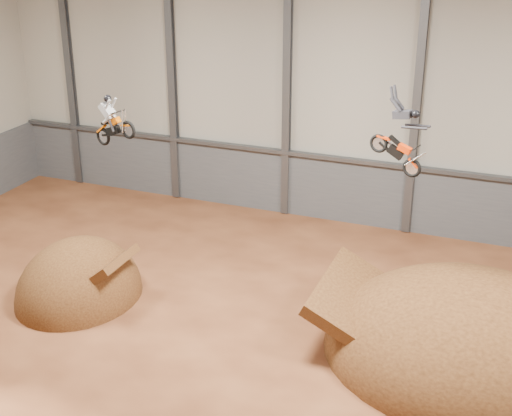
{
  "coord_description": "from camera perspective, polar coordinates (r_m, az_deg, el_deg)",
  "views": [
    {
      "loc": [
        8.49,
        -19.51,
        15.39
      ],
      "look_at": [
        -0.79,
        4.0,
        4.87
      ],
      "focal_mm": 50.0,
      "sensor_mm": 36.0,
      "label": 1
    }
  ],
  "objects": [
    {
      "name": "steel_rail",
      "position": [
        37.22,
        7.24,
        3.86
      ],
      "size": [
        39.8,
        0.35,
        0.2
      ],
      "primitive_type": "cube",
      "color": "#47494F",
      "rests_on": "lower_band_back"
    },
    {
      "name": "lower_band_back",
      "position": [
        37.97,
        7.17,
        1.36
      ],
      "size": [
        39.8,
        0.18,
        3.5
      ],
      "primitive_type": "cube",
      "color": "#4E5055",
      "rests_on": "ground"
    },
    {
      "name": "steel_column_2",
      "position": [
        37.24,
        2.5,
        9.55
      ],
      "size": [
        0.4,
        0.36,
        13.9
      ],
      "primitive_type": "cube",
      "color": "#47494F",
      "rests_on": "ground"
    },
    {
      "name": "back_wall",
      "position": [
        36.51,
        7.61,
        9.11
      ],
      "size": [
        40.0,
        0.1,
        14.0
      ],
      "primitive_type": "cube",
      "color": "#A29D8F",
      "rests_on": "ground"
    },
    {
      "name": "takeoff_ramp",
      "position": [
        32.03,
        -13.88,
        -6.86
      ],
      "size": [
        5.15,
        5.95,
        5.15
      ],
      "primitive_type": "ellipsoid",
      "color": "#391F0E",
      "rests_on": "ground"
    },
    {
      "name": "steel_column_1",
      "position": [
        39.86,
        -6.74,
        10.29
      ],
      "size": [
        0.4,
        0.36,
        13.9
      ],
      "primitive_type": "cube",
      "color": "#47494F",
      "rests_on": "ground"
    },
    {
      "name": "floor",
      "position": [
        26.26,
        -1.64,
        -13.3
      ],
      "size": [
        40.0,
        40.0,
        0.0
      ],
      "primitive_type": "plane",
      "color": "#502715",
      "rests_on": "ground"
    },
    {
      "name": "fmx_rider_a",
      "position": [
        28.23,
        -11.1,
        7.17
      ],
      "size": [
        2.91,
        1.51,
        2.66
      ],
      "primitive_type": null,
      "rotation": [
        0.0,
        -0.35,
        -0.25
      ],
      "color": "#DB5F04"
    },
    {
      "name": "landing_ramp",
      "position": [
        28.32,
        16.6,
        -11.4
      ],
      "size": [
        10.87,
        9.62,
        6.27
      ],
      "primitive_type": "ellipsoid",
      "color": "#391F0E",
      "rests_on": "ground"
    },
    {
      "name": "steel_column_3",
      "position": [
        35.69,
        12.77,
        8.44
      ],
      "size": [
        0.4,
        0.36,
        13.9
      ],
      "primitive_type": "cube",
      "color": "#47494F",
      "rests_on": "ground"
    },
    {
      "name": "steel_column_0",
      "position": [
        43.36,
        -14.69,
        10.72
      ],
      "size": [
        0.4,
        0.36,
        13.9
      ],
      "primitive_type": "cube",
      "color": "#47494F",
      "rests_on": "ground"
    },
    {
      "name": "fmx_rider_b",
      "position": [
        25.65,
        10.91,
        6.16
      ],
      "size": [
        3.75,
        1.57,
        3.49
      ],
      "primitive_type": null,
      "rotation": [
        0.0,
        0.47,
        -0.21
      ],
      "color": "red"
    }
  ]
}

